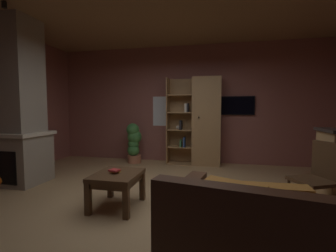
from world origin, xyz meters
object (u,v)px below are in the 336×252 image
at_px(table_book_0, 116,171).
at_px(bookshelf_cabinet, 203,122).
at_px(table_book_1, 114,170).
at_px(wall_mounted_tv, 237,106).
at_px(leather_couch, 268,248).
at_px(stone_fireplace, 15,110).
at_px(potted_floor_plant, 134,142).
at_px(dining_chair, 319,175).
at_px(coffee_table, 117,180).

bearing_deg(table_book_0, bookshelf_cabinet, 69.48).
distance_m(table_book_0, table_book_1, 0.05).
height_order(table_book_1, wall_mounted_tv, wall_mounted_tv).
xyz_separation_m(bookshelf_cabinet, leather_couch, (0.71, -3.79, -0.71)).
bearing_deg(wall_mounted_tv, table_book_0, -121.90).
bearing_deg(wall_mounted_tv, bookshelf_cabinet, -165.05).
distance_m(stone_fireplace, potted_floor_plant, 2.57).
distance_m(bookshelf_cabinet, table_book_0, 2.88).
distance_m(leather_couch, dining_chair, 1.56).
bearing_deg(table_book_1, potted_floor_plant, 104.87).
bearing_deg(potted_floor_plant, table_book_0, -74.92).
bearing_deg(table_book_1, wall_mounted_tv, 58.44).
xyz_separation_m(leather_couch, coffee_table, (-1.67, 1.11, 0.06)).
relative_size(bookshelf_cabinet, dining_chair, 2.23).
distance_m(coffee_table, dining_chair, 2.51).
xyz_separation_m(stone_fireplace, leather_couch, (3.87, -1.72, -0.99)).
relative_size(table_book_1, wall_mounted_tv, 0.16).
xyz_separation_m(stone_fireplace, table_book_1, (2.17, -0.62, -0.80)).
xyz_separation_m(bookshelf_cabinet, wall_mounted_tv, (0.79, 0.21, 0.38)).
distance_m(table_book_0, dining_chair, 2.53).
relative_size(coffee_table, potted_floor_plant, 0.71).
height_order(bookshelf_cabinet, wall_mounted_tv, bookshelf_cabinet).
xyz_separation_m(coffee_table, dining_chair, (2.49, 0.20, 0.16)).
relative_size(stone_fireplace, leather_couch, 1.76).
height_order(table_book_1, potted_floor_plant, potted_floor_plant).
height_order(coffee_table, potted_floor_plant, potted_floor_plant).
bearing_deg(potted_floor_plant, wall_mounted_tv, 7.81).
distance_m(potted_floor_plant, wall_mounted_tv, 2.64).
bearing_deg(leather_couch, table_book_0, 146.17).
distance_m(dining_chair, wall_mounted_tv, 2.92).
xyz_separation_m(dining_chair, wall_mounted_tv, (-0.74, 2.69, 0.87)).
distance_m(table_book_1, dining_chair, 2.53).
bearing_deg(dining_chair, bookshelf_cabinet, 121.72).
bearing_deg(bookshelf_cabinet, table_book_0, -110.52).
xyz_separation_m(leather_couch, table_book_0, (-1.70, 1.14, 0.17)).
distance_m(leather_couch, wall_mounted_tv, 4.15).
xyz_separation_m(table_book_0, potted_floor_plant, (-0.68, 2.52, 0.04)).
bearing_deg(table_book_0, potted_floor_plant, 105.08).
bearing_deg(bookshelf_cabinet, potted_floor_plant, -175.66).
bearing_deg(wall_mounted_tv, stone_fireplace, -150.00).
bearing_deg(coffee_table, bookshelf_cabinet, 70.29).
xyz_separation_m(dining_chair, potted_floor_plant, (-3.20, 2.35, -0.02)).
bearing_deg(bookshelf_cabinet, coffee_table, -109.71).
bearing_deg(leather_couch, stone_fireplace, 155.98).
bearing_deg(coffee_table, dining_chair, 4.59).
bearing_deg(stone_fireplace, table_book_1, -15.99).
xyz_separation_m(leather_couch, potted_floor_plant, (-2.38, 3.67, 0.20)).
distance_m(stone_fireplace, dining_chair, 4.77).
height_order(coffee_table, wall_mounted_tv, wall_mounted_tv).
relative_size(coffee_table, wall_mounted_tv, 0.89).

